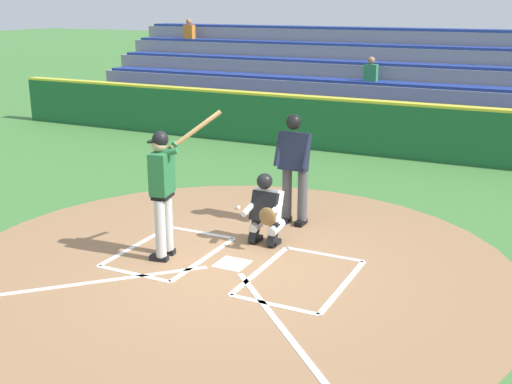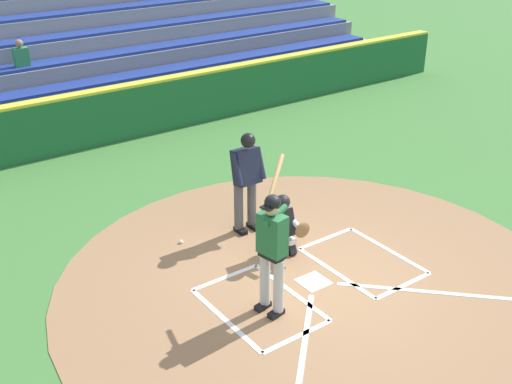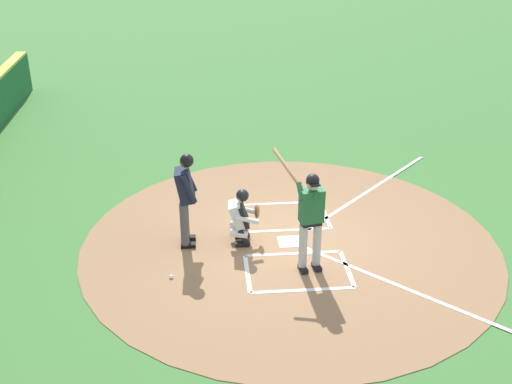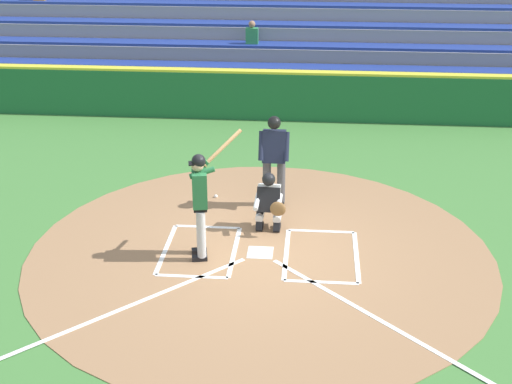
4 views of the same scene
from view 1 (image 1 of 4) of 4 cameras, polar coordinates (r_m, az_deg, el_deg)
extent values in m
plane|color=#427A38|center=(9.11, -2.14, -6.49)|extent=(120.00, 120.00, 0.00)
cylinder|color=#99704C|center=(9.11, -2.14, -6.45)|extent=(8.00, 8.00, 0.01)
cube|color=white|center=(9.11, -2.14, -6.40)|extent=(0.44, 0.44, 0.01)
cube|color=white|center=(9.47, 6.09, -5.55)|extent=(1.20, 0.08, 0.01)
cube|color=white|center=(7.95, 1.53, -10.00)|extent=(1.20, 0.08, 0.01)
cube|color=white|center=(8.92, 0.43, -6.91)|extent=(0.08, 1.80, 0.01)
cube|color=white|center=(8.52, 7.80, -8.27)|extent=(0.08, 1.80, 0.01)
cube|color=white|center=(10.32, -4.93, -3.61)|extent=(1.20, 0.08, 0.01)
cube|color=white|center=(8.94, -10.90, -7.17)|extent=(1.20, 0.08, 0.01)
cube|color=white|center=(9.31, -4.60, -5.91)|extent=(0.08, 1.80, 0.01)
cube|color=white|center=(9.94, -10.59, -4.66)|extent=(0.08, 1.80, 0.01)
cube|color=white|center=(8.81, -21.18, -8.44)|extent=(3.73, 3.73, 0.01)
cube|color=white|center=(6.64, 5.62, -15.94)|extent=(3.73, 3.73, 0.01)
cylinder|color=#BCBCBC|center=(9.13, -8.52, -3.25)|extent=(0.15, 0.15, 0.84)
cube|color=black|center=(9.31, -8.63, -5.86)|extent=(0.28, 0.17, 0.09)
cylinder|color=#BCBCBC|center=(9.35, -7.89, -2.73)|extent=(0.15, 0.15, 0.84)
cube|color=black|center=(9.53, -8.00, -5.29)|extent=(0.28, 0.17, 0.09)
cube|color=black|center=(9.09, -8.32, -0.20)|extent=(0.28, 0.37, 0.10)
cube|color=#236638|center=(9.01, -8.40, 1.68)|extent=(0.31, 0.44, 0.60)
sphere|color=tan|center=(8.92, -8.63, 4.24)|extent=(0.21, 0.21, 0.21)
sphere|color=black|center=(8.90, -8.53, 4.67)|extent=(0.23, 0.23, 0.23)
cube|color=black|center=(8.95, -9.17, 4.48)|extent=(0.14, 0.19, 0.02)
cylinder|color=#236638|center=(8.91, -8.22, 3.38)|extent=(0.44, 0.17, 0.21)
cylinder|color=#236638|center=(9.10, -7.70, 3.68)|extent=(0.28, 0.14, 0.29)
cylinder|color=#AD7F4C|center=(9.02, -5.32, 5.60)|extent=(0.63, 0.47, 0.53)
cylinder|color=#AD7F4C|center=(9.05, -7.46, 4.01)|extent=(0.10, 0.11, 0.08)
cube|color=black|center=(9.76, 1.64, -4.59)|extent=(0.13, 0.27, 0.09)
cube|color=black|center=(9.67, 1.54, -3.81)|extent=(0.13, 0.25, 0.37)
cylinder|color=silver|center=(9.72, 1.81, -3.19)|extent=(0.17, 0.37, 0.21)
cube|color=black|center=(9.90, -0.01, -4.27)|extent=(0.13, 0.27, 0.09)
cube|color=black|center=(9.81, -0.12, -3.49)|extent=(0.13, 0.25, 0.37)
cylinder|color=silver|center=(9.87, 0.16, -2.88)|extent=(0.17, 0.37, 0.21)
cube|color=silver|center=(9.69, 1.02, -1.12)|extent=(0.42, 0.38, 0.52)
cube|color=black|center=(9.60, 0.71, -1.30)|extent=(0.43, 0.24, 0.46)
sphere|color=tan|center=(9.53, 0.83, 0.88)|extent=(0.21, 0.21, 0.21)
sphere|color=black|center=(9.50, 0.77, 0.97)|extent=(0.24, 0.24, 0.24)
cylinder|color=silver|center=(9.47, 1.60, -1.69)|extent=(0.11, 0.45, 0.20)
cylinder|color=silver|center=(9.65, -0.51, -1.33)|extent=(0.11, 0.45, 0.20)
ellipsoid|color=brown|center=(9.31, 1.03, -2.21)|extent=(0.28, 0.11, 0.28)
cylinder|color=#4C4C51|center=(10.55, 4.17, -0.30)|extent=(0.16, 0.16, 0.86)
cube|color=black|center=(10.65, 4.01, -2.77)|extent=(0.13, 0.28, 0.09)
cylinder|color=#4C4C51|center=(10.65, 2.78, -0.11)|extent=(0.16, 0.16, 0.86)
cube|color=black|center=(10.75, 2.63, -2.55)|extent=(0.13, 0.28, 0.09)
cube|color=#191E33|center=(10.37, 3.45, 3.65)|extent=(0.44, 0.37, 0.66)
sphere|color=brown|center=(10.24, 3.41, 6.17)|extent=(0.22, 0.22, 0.22)
sphere|color=black|center=(10.22, 3.37, 6.26)|extent=(0.25, 0.25, 0.25)
cylinder|color=#191E33|center=(10.20, 4.52, 3.58)|extent=(0.10, 0.29, 0.56)
cylinder|color=#191E33|center=(10.39, 2.06, 3.86)|extent=(0.10, 0.29, 0.56)
sphere|color=white|center=(11.43, -1.59, -1.40)|extent=(0.07, 0.07, 0.07)
cube|color=#1E6033|center=(15.68, 10.93, 5.51)|extent=(22.00, 0.36, 1.25)
cube|color=yellow|center=(15.57, 11.06, 7.88)|extent=(22.00, 0.32, 0.06)
cube|color=gray|center=(16.73, 11.80, 4.76)|extent=(20.00, 0.85, 0.45)
cube|color=navy|center=(16.68, 11.86, 5.65)|extent=(19.60, 0.72, 0.08)
cube|color=gray|center=(17.50, 12.56, 5.98)|extent=(20.00, 0.85, 0.90)
cube|color=navy|center=(17.41, 12.66, 7.56)|extent=(19.60, 0.72, 0.08)
cube|color=gray|center=(18.27, 13.25, 7.10)|extent=(20.00, 0.85, 1.35)
cube|color=navy|center=(18.17, 13.40, 9.32)|extent=(19.60, 0.72, 0.08)
cube|color=gray|center=(19.06, 13.89, 8.12)|extent=(20.00, 0.85, 1.80)
cube|color=navy|center=(18.95, 14.09, 10.93)|extent=(19.60, 0.72, 0.08)
cube|color=gray|center=(19.85, 14.48, 9.06)|extent=(20.00, 0.85, 2.25)
cube|color=navy|center=(19.74, 14.73, 12.41)|extent=(19.60, 0.72, 0.08)
cube|color=gray|center=(20.66, 15.03, 9.93)|extent=(20.00, 0.85, 2.70)
cube|color=navy|center=(20.55, 15.33, 13.78)|extent=(19.60, 0.72, 0.08)
cube|color=#2D844C|center=(18.35, 10.20, 10.42)|extent=(0.36, 0.22, 0.46)
sphere|color=#9E7051|center=(18.32, 10.25, 11.48)|extent=(0.20, 0.20, 0.20)
cube|color=orange|center=(22.69, -5.98, 14.03)|extent=(0.36, 0.22, 0.46)
sphere|color=#9E7051|center=(22.67, -6.00, 14.89)|extent=(0.20, 0.20, 0.20)
camera|label=2|loc=(9.89, -61.67, 20.22)|focal=45.15mm
camera|label=3|loc=(17.22, -34.75, 22.60)|focal=44.29mm
camera|label=4|loc=(5.27, -118.54, 19.67)|focal=50.40mm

